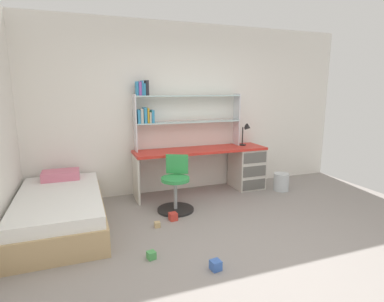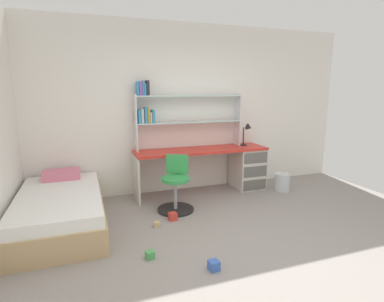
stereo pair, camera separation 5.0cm
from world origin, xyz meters
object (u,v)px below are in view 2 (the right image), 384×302
desk (234,165)px  toy_block_red_2 (173,216)px  desk_lamp (248,131)px  waste_bin (282,182)px  swivel_chair (176,189)px  bed_platform (60,210)px  bookshelf_hutch (174,110)px  toy_block_green_3 (150,255)px  toy_block_natural_0 (157,224)px  toy_block_blue_1 (214,265)px

desk → toy_block_red_2: (-1.36, -0.91, -0.38)m
desk_lamp → waste_bin: size_ratio=1.29×
swivel_chair → bed_platform: 1.52m
bed_platform → toy_block_red_2: (1.38, -0.28, -0.17)m
swivel_chair → waste_bin: 1.97m
bookshelf_hutch → waste_bin: bookshelf_hutch is taller
bed_platform → waste_bin: size_ratio=6.27×
bed_platform → toy_block_green_3: size_ratio=23.21×
desk → bed_platform: desk is taller
bookshelf_hutch → toy_block_natural_0: 1.90m
toy_block_natural_0 → swivel_chair: bearing=50.2°
desk → bookshelf_hutch: bearing=170.9°
desk → toy_block_red_2: size_ratio=21.76×
bookshelf_hutch → toy_block_blue_1: 2.68m
bed_platform → waste_bin: bearing=4.2°
toy_block_natural_0 → toy_block_blue_1: toy_block_blue_1 is taller
toy_block_natural_0 → toy_block_green_3: bearing=-108.7°
toy_block_blue_1 → bed_platform: bearing=133.4°
desk_lamp → toy_block_red_2: bearing=-149.8°
bed_platform → toy_block_blue_1: (1.43, -1.52, -0.18)m
desk → toy_block_blue_1: (-1.31, -2.15, -0.38)m
bookshelf_hutch → toy_block_green_3: 2.47m
toy_block_blue_1 → toy_block_green_3: toy_block_blue_1 is taller
waste_bin → toy_block_green_3: 2.92m
toy_block_red_2 → waste_bin: bearing=14.4°
bookshelf_hutch → desk_lamp: 1.34m
swivel_chair → toy_block_natural_0: (-0.39, -0.47, -0.27)m
desk → desk_lamp: size_ratio=5.73×
toy_block_natural_0 → waste_bin: bearing=16.0°
bed_platform → toy_block_red_2: 1.42m
desk_lamp → toy_block_blue_1: desk_lamp is taller
swivel_chair → toy_block_natural_0: swivel_chair is taller
waste_bin → desk: bearing=152.6°
desk_lamp → waste_bin: 1.05m
waste_bin → toy_block_green_3: size_ratio=3.70×
toy_block_green_3 → toy_block_blue_1: bearing=-37.1°
waste_bin → toy_block_red_2: (-2.09, -0.54, -0.10)m
toy_block_blue_1 → swivel_chair: bearing=86.7°
toy_block_blue_1 → toy_block_green_3: bearing=142.9°
waste_bin → toy_block_red_2: 2.16m
bookshelf_hutch → waste_bin: size_ratio=6.01×
desk_lamp → swivel_chair: bearing=-157.5°
waste_bin → toy_block_natural_0: bearing=-164.0°
bookshelf_hutch → waste_bin: 2.20m
toy_block_natural_0 → toy_block_blue_1: 1.14m
bookshelf_hutch → desk_lamp: (1.28, -0.13, -0.37)m
desk_lamp → swivel_chair: (-1.48, -0.62, -0.69)m
desk_lamp → waste_bin: bearing=-41.5°
bookshelf_hutch → desk: bearing=-9.1°
desk → swivel_chair: (-1.22, -0.58, -0.12)m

